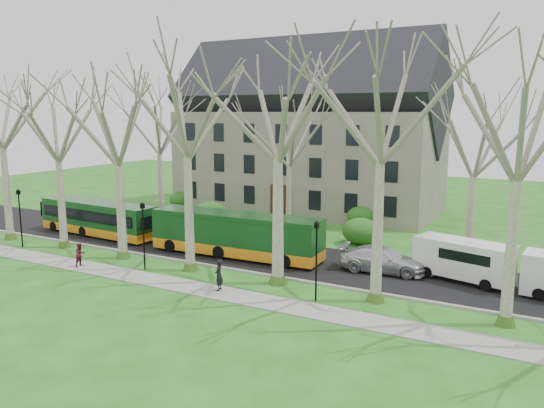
{
  "coord_description": "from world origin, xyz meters",
  "views": [
    {
      "loc": [
        16.89,
        -26.03,
        10.04
      ],
      "look_at": [
        1.16,
        3.0,
        4.27
      ],
      "focal_mm": 35.0,
      "sensor_mm": 36.0,
      "label": 1
    }
  ],
  "objects_px": {
    "sedan": "(383,260)",
    "bus_follow": "(236,234)",
    "pedestrian_b": "(80,255)",
    "bus_lead": "(98,218)",
    "van_a": "(463,261)",
    "pedestrian_a": "(219,275)"
  },
  "relations": [
    {
      "from": "bus_follow",
      "to": "pedestrian_b",
      "type": "xyz_separation_m",
      "value": [
        -7.55,
        -6.98,
        -0.78
      ]
    },
    {
      "from": "van_a",
      "to": "pedestrian_a",
      "type": "height_order",
      "value": "van_a"
    },
    {
      "from": "bus_lead",
      "to": "bus_follow",
      "type": "distance_m",
      "value": 13.32
    },
    {
      "from": "sedan",
      "to": "pedestrian_a",
      "type": "relative_size",
      "value": 2.98
    },
    {
      "from": "bus_lead",
      "to": "bus_follow",
      "type": "bearing_deg",
      "value": 3.44
    },
    {
      "from": "bus_lead",
      "to": "pedestrian_a",
      "type": "bearing_deg",
      "value": -18.48
    },
    {
      "from": "sedan",
      "to": "pedestrian_a",
      "type": "bearing_deg",
      "value": 132.87
    },
    {
      "from": "pedestrian_a",
      "to": "sedan",
      "type": "bearing_deg",
      "value": 121.45
    },
    {
      "from": "bus_follow",
      "to": "sedan",
      "type": "xyz_separation_m",
      "value": [
        10.15,
        1.23,
        -0.77
      ]
    },
    {
      "from": "bus_follow",
      "to": "sedan",
      "type": "height_order",
      "value": "bus_follow"
    },
    {
      "from": "bus_lead",
      "to": "pedestrian_a",
      "type": "height_order",
      "value": "bus_lead"
    },
    {
      "from": "pedestrian_b",
      "to": "bus_lead",
      "type": "bearing_deg",
      "value": 40.53
    },
    {
      "from": "pedestrian_b",
      "to": "pedestrian_a",
      "type": "bearing_deg",
      "value": -86.8
    },
    {
      "from": "bus_lead",
      "to": "van_a",
      "type": "xyz_separation_m",
      "value": [
        28.2,
        1.73,
        -0.2
      ]
    },
    {
      "from": "van_a",
      "to": "bus_follow",
      "type": "bearing_deg",
      "value": -158.16
    },
    {
      "from": "bus_lead",
      "to": "van_a",
      "type": "bearing_deg",
      "value": 7.19
    },
    {
      "from": "pedestrian_b",
      "to": "bus_follow",
      "type": "bearing_deg",
      "value": -46.02
    },
    {
      "from": "bus_follow",
      "to": "pedestrian_b",
      "type": "bearing_deg",
      "value": -139.21
    },
    {
      "from": "pedestrian_a",
      "to": "pedestrian_b",
      "type": "relative_size",
      "value": 1.17
    },
    {
      "from": "bus_lead",
      "to": "pedestrian_a",
      "type": "xyz_separation_m",
      "value": [
        16.38,
        -6.67,
        -0.5
      ]
    },
    {
      "from": "bus_follow",
      "to": "van_a",
      "type": "height_order",
      "value": "bus_follow"
    },
    {
      "from": "sedan",
      "to": "bus_follow",
      "type": "bearing_deg",
      "value": 91.89
    }
  ]
}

